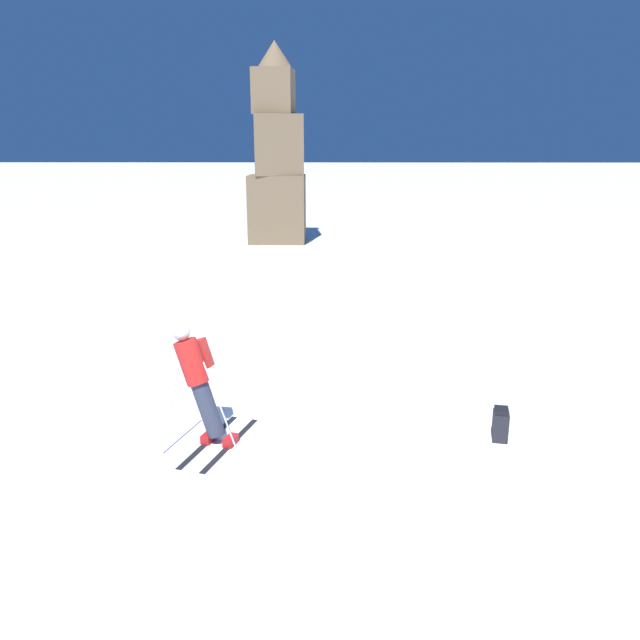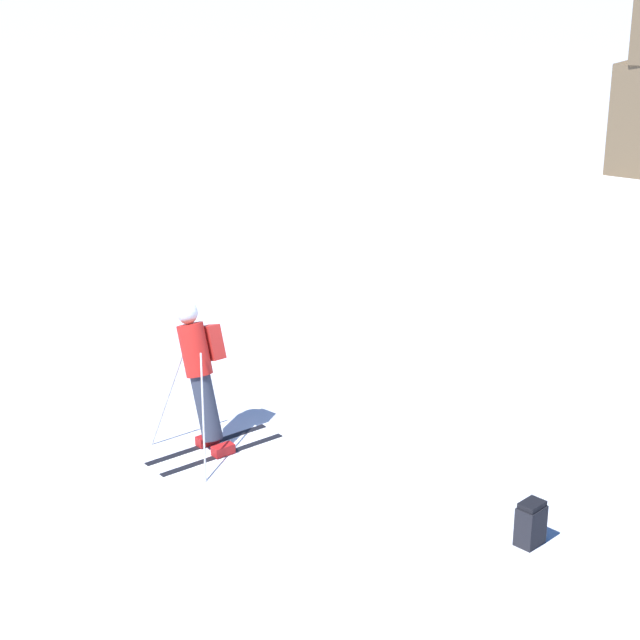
% 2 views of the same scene
% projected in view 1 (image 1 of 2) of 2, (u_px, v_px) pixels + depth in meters
% --- Properties ---
extents(ground_plane, '(300.00, 300.00, 0.00)m').
position_uv_depth(ground_plane, '(256.00, 443.00, 9.24)').
color(ground_plane, white).
extents(skier, '(1.25, 1.84, 1.87)m').
position_uv_depth(skier, '(197.00, 375.00, 9.09)').
color(skier, black).
rests_on(skier, ground).
extents(rock_pillar, '(2.49, 2.19, 8.49)m').
position_uv_depth(rock_pillar, '(277.00, 161.00, 27.41)').
color(rock_pillar, brown).
rests_on(rock_pillar, ground).
extents(spare_backpack, '(0.27, 0.34, 0.50)m').
position_uv_depth(spare_backpack, '(500.00, 424.00, 9.30)').
color(spare_backpack, black).
rests_on(spare_backpack, ground).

